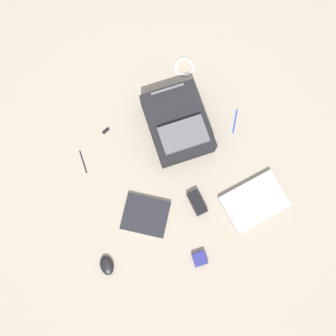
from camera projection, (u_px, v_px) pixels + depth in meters
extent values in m
plane|color=gray|center=(163.00, 170.00, 2.09)|extent=(3.67, 3.67, 0.00)
cube|color=black|center=(178.00, 124.00, 2.07)|extent=(0.38, 0.45, 0.14)
cube|color=#4C4C51|center=(183.00, 135.00, 1.97)|extent=(0.27, 0.20, 0.03)
cylinder|color=#4C4C51|center=(167.00, 89.00, 2.02)|extent=(0.18, 0.06, 0.02)
cube|color=#929296|center=(254.00, 202.00, 2.05)|extent=(0.34, 0.24, 0.02)
cube|color=#B7B7BC|center=(255.00, 201.00, 2.03)|extent=(0.33, 0.23, 0.01)
cube|color=silver|center=(146.00, 215.00, 2.04)|extent=(0.30, 0.30, 0.02)
cube|color=black|center=(145.00, 215.00, 2.03)|extent=(0.31, 0.31, 0.00)
ellipsoid|color=black|center=(107.00, 266.00, 1.98)|extent=(0.08, 0.11, 0.03)
torus|color=silver|center=(184.00, 67.00, 2.20)|extent=(0.11, 0.11, 0.01)
cube|color=black|center=(197.00, 203.00, 2.04)|extent=(0.07, 0.14, 0.04)
cylinder|color=black|center=(83.00, 162.00, 2.10)|extent=(0.03, 0.13, 0.01)
cylinder|color=#1933B2|center=(235.00, 121.00, 2.14)|extent=(0.10, 0.11, 0.01)
cube|color=navy|center=(200.00, 259.00, 1.99)|extent=(0.08, 0.08, 0.03)
cube|color=black|center=(106.00, 131.00, 2.13)|extent=(0.05, 0.03, 0.01)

